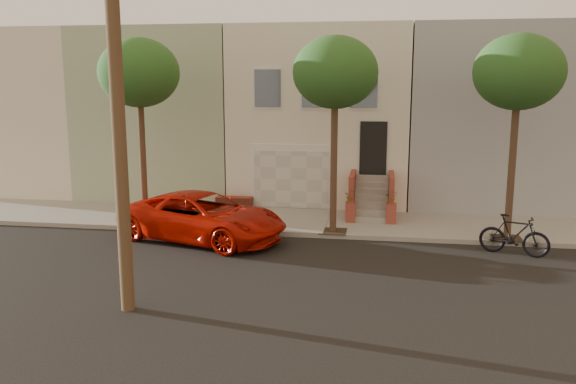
# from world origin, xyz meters

# --- Properties ---
(ground) EXTENTS (90.00, 90.00, 0.00)m
(ground) POSITION_xyz_m (0.00, 0.00, 0.00)
(ground) COLOR black
(ground) RESTS_ON ground
(sidewalk) EXTENTS (40.00, 3.70, 0.15)m
(sidewalk) POSITION_xyz_m (0.00, 5.35, 0.07)
(sidewalk) COLOR gray
(sidewalk) RESTS_ON ground
(house_row) EXTENTS (33.10, 11.70, 7.00)m
(house_row) POSITION_xyz_m (0.00, 11.19, 3.64)
(house_row) COLOR beige
(house_row) RESTS_ON sidewalk
(tree_left) EXTENTS (2.70, 2.57, 6.30)m
(tree_left) POSITION_xyz_m (-5.50, 3.90, 5.26)
(tree_left) COLOR #2D2116
(tree_left) RESTS_ON sidewalk
(tree_mid) EXTENTS (2.70, 2.57, 6.30)m
(tree_mid) POSITION_xyz_m (1.00, 3.90, 5.26)
(tree_mid) COLOR #2D2116
(tree_mid) RESTS_ON sidewalk
(tree_right) EXTENTS (2.70, 2.57, 6.30)m
(tree_right) POSITION_xyz_m (6.50, 3.90, 5.26)
(tree_right) COLOR #2D2116
(tree_right) RESTS_ON sidewalk
(pickup_truck) EXTENTS (5.99, 4.09, 1.52)m
(pickup_truck) POSITION_xyz_m (-3.06, 2.70, 0.76)
(pickup_truck) COLOR #B71104
(pickup_truck) RESTS_ON ground
(motorcycle) EXTENTS (2.06, 1.23, 1.20)m
(motorcycle) POSITION_xyz_m (6.43, 2.57, 0.60)
(motorcycle) COLOR black
(motorcycle) RESTS_ON ground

